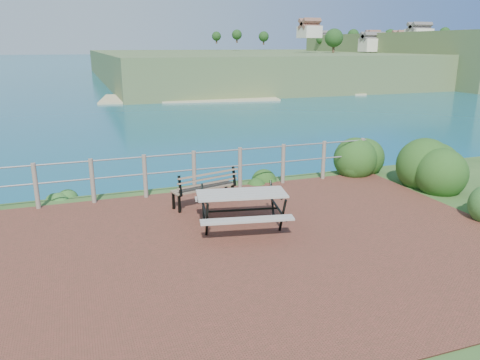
# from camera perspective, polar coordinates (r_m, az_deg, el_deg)

# --- Properties ---
(ground) EXTENTS (10.00, 7.00, 0.12)m
(ground) POSITION_cam_1_polar(r_m,az_deg,el_deg) (8.22, 0.28, -8.30)
(ground) COLOR brown
(ground) RESTS_ON ground
(ocean) EXTENTS (1200.00, 1200.00, 0.00)m
(ocean) POSITION_cam_1_polar(r_m,az_deg,el_deg) (207.07, -19.49, 14.38)
(ocean) COLOR #126870
(ocean) RESTS_ON ground
(safety_railing) EXTENTS (9.40, 0.10, 1.00)m
(safety_railing) POSITION_cam_1_polar(r_m,az_deg,el_deg) (11.06, -5.62, 1.28)
(safety_railing) COLOR #6B5B4C
(safety_railing) RESTS_ON ground
(distant_bay) EXTENTS (290.00, 232.36, 24.00)m
(distant_bay) POSITION_cam_1_polar(r_m,az_deg,el_deg) (273.51, 21.06, 14.15)
(distant_bay) COLOR #446432
(distant_bay) RESTS_ON ground
(picnic_table) EXTENTS (1.77, 1.43, 0.71)m
(picnic_table) POSITION_cam_1_polar(r_m,az_deg,el_deg) (8.87, 0.18, -3.25)
(picnic_table) COLOR gray
(picnic_table) RESTS_ON ground
(park_bench) EXTENTS (1.48, 0.72, 0.81)m
(park_bench) POSITION_cam_1_polar(r_m,az_deg,el_deg) (10.15, -4.49, -0.27)
(park_bench) COLOR brown
(park_bench) RESTS_ON ground
(shrub_right_front) EXTENTS (1.45, 1.45, 2.05)m
(shrub_right_front) POSITION_cam_1_polar(r_m,az_deg,el_deg) (12.33, 22.07, -1.06)
(shrub_right_front) COLOR #234916
(shrub_right_front) RESTS_ON ground
(shrub_right_edge) EXTENTS (1.19, 1.19, 1.70)m
(shrub_right_edge) POSITION_cam_1_polar(r_m,az_deg,el_deg) (13.36, 14.01, 0.94)
(shrub_right_edge) COLOR #234916
(shrub_right_edge) RESTS_ON ground
(shrub_lip_west) EXTENTS (0.67, 0.67, 0.38)m
(shrub_lip_west) POSITION_cam_1_polar(r_m,az_deg,el_deg) (11.60, -21.05, -1.99)
(shrub_lip_west) COLOR #27541F
(shrub_lip_west) RESTS_ON ground
(shrub_lip_east) EXTENTS (0.70, 0.70, 0.41)m
(shrub_lip_east) POSITION_cam_1_polar(r_m,az_deg,el_deg) (12.08, 2.64, -0.18)
(shrub_lip_east) COLOR #234916
(shrub_lip_east) RESTS_ON ground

